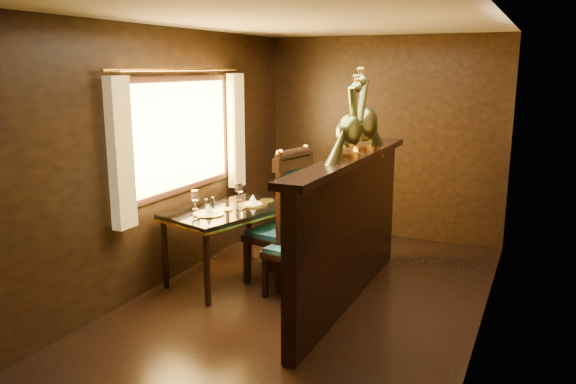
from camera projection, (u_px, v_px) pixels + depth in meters
name	position (u px, v px, depth m)	size (l,w,h in m)	color
ground	(303.00, 307.00, 5.07)	(5.00, 5.00, 0.00)	black
room_shell	(295.00, 132.00, 4.78)	(3.04, 5.04, 2.52)	black
partition	(349.00, 227.00, 5.05)	(0.26, 2.70, 1.36)	black
dining_table	(229.00, 215.00, 5.57)	(1.11, 1.44, 0.95)	black
chair_left	(286.00, 214.00, 5.44)	(0.59, 0.61, 1.39)	black
chair_right	(303.00, 232.00, 5.13)	(0.50, 0.52, 1.24)	black
peacock_left	(349.00, 116.00, 4.77)	(0.22, 0.59, 0.70)	#194C37
peacock_right	(366.00, 109.00, 5.17)	(0.24, 0.64, 0.76)	#194C37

